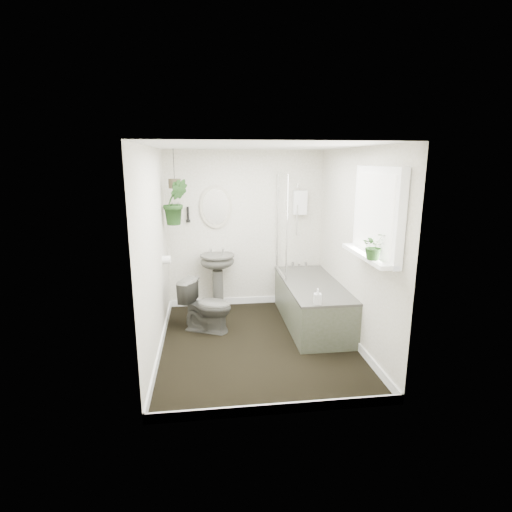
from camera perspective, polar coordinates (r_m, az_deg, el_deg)
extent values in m
cube|color=black|center=(4.94, 0.22, -12.44)|extent=(2.30, 2.80, 0.02)
cube|color=white|center=(4.45, 0.25, 15.53)|extent=(2.30, 2.80, 0.02)
cube|color=white|center=(5.93, -1.53, 3.77)|extent=(2.30, 0.02, 2.30)
cube|color=white|center=(3.21, 3.51, -4.74)|extent=(2.30, 0.02, 2.30)
cube|color=white|center=(4.56, -14.38, 0.35)|extent=(0.02, 2.80, 2.30)
cube|color=white|center=(4.84, 13.98, 1.14)|extent=(0.02, 2.80, 2.30)
cube|color=white|center=(4.92, 0.22, -11.82)|extent=(2.30, 2.80, 0.10)
cube|color=white|center=(5.94, 6.28, 7.61)|extent=(0.20, 0.10, 0.35)
ellipsoid|color=#BBB59B|center=(5.81, -5.76, 7.00)|extent=(0.46, 0.03, 0.62)
cylinder|color=black|center=(5.82, -9.70, 5.89)|extent=(0.04, 0.04, 0.22)
cylinder|color=white|center=(5.28, -12.69, -0.55)|extent=(0.11, 0.11, 0.11)
cube|color=white|center=(4.09, 16.96, 5.85)|extent=(0.08, 1.00, 0.90)
cube|color=white|center=(4.14, 15.68, 0.10)|extent=(0.18, 1.00, 0.04)
cube|color=white|center=(4.08, 16.38, 5.86)|extent=(0.01, 0.86, 0.76)
imported|color=#44433D|center=(5.20, -7.07, -7.05)|extent=(0.75, 0.61, 0.67)
imported|color=black|center=(3.87, 16.51, 1.39)|extent=(0.27, 0.24, 0.26)
imported|color=black|center=(5.40, -11.43, 7.56)|extent=(0.38, 0.32, 0.60)
imported|color=black|center=(4.54, 8.79, -5.72)|extent=(0.10, 0.10, 0.18)
cylinder|color=#3B3524|center=(5.38, -11.55, 10.11)|extent=(0.16, 0.16, 0.12)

